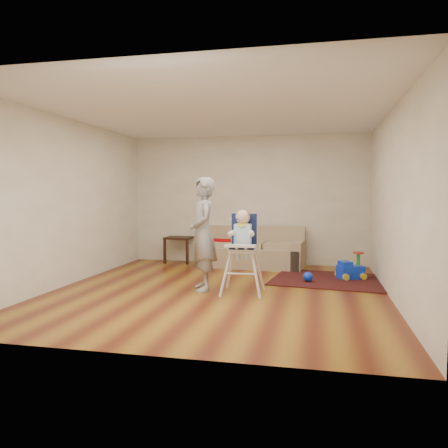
% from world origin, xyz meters
% --- Properties ---
extents(ground, '(5.50, 5.50, 0.00)m').
position_xyz_m(ground, '(0.00, 0.00, 0.00)').
color(ground, '#551E0E').
rests_on(ground, ground).
extents(room_envelope, '(5.04, 5.52, 2.72)m').
position_xyz_m(room_envelope, '(0.00, 0.53, 1.88)').
color(room_envelope, beige).
rests_on(room_envelope, ground).
extents(sofa, '(2.15, 1.02, 0.81)m').
position_xyz_m(sofa, '(0.16, 2.30, 0.40)').
color(sofa, gray).
rests_on(sofa, ground).
extents(side_table, '(0.56, 0.56, 0.56)m').
position_xyz_m(side_table, '(-1.46, 2.55, 0.28)').
color(side_table, black).
rests_on(side_table, ground).
extents(area_rug, '(2.32, 1.86, 0.02)m').
position_xyz_m(area_rug, '(1.80, 1.20, 0.01)').
color(area_rug, black).
rests_on(area_rug, ground).
extents(ride_on_toy, '(0.51, 0.45, 0.47)m').
position_xyz_m(ride_on_toy, '(2.04, 1.36, 0.25)').
color(ride_on_toy, '#0F37EA').
rests_on(ride_on_toy, area_rug).
extents(toy_ball, '(0.16, 0.16, 0.16)m').
position_xyz_m(toy_ball, '(1.32, 0.92, 0.10)').
color(toy_ball, '#0F37EA').
rests_on(toy_ball, area_rug).
extents(high_chair, '(0.60, 0.60, 1.26)m').
position_xyz_m(high_chair, '(0.39, -0.08, 0.60)').
color(high_chair, silver).
rests_on(high_chair, ground).
extents(adult, '(0.64, 0.75, 1.74)m').
position_xyz_m(adult, '(-0.25, 0.01, 0.87)').
color(adult, gray).
rests_on(adult, ground).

